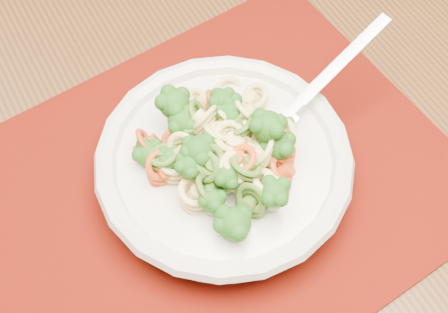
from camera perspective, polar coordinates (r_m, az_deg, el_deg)
dining_table at (r=0.72m, az=0.62°, el=0.28°), size 1.50×1.04×0.77m
placemat at (r=0.58m, az=-1.58°, el=-3.07°), size 0.45×0.35×0.00m
pasta_bowl at (r=0.56m, az=0.00°, el=-0.65°), size 0.23×0.23×0.04m
pasta_broccoli_heap at (r=0.54m, az=0.00°, el=0.33°), size 0.20×0.20×0.06m
fork at (r=0.56m, az=5.26°, el=3.24°), size 0.18×0.04×0.08m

